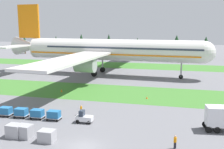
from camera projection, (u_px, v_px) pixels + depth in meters
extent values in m
plane|color=slate|center=(83.00, 147.00, 33.65)|extent=(400.00, 400.00, 0.00)
cube|color=#3D752D|center=(127.00, 94.00, 60.33)|extent=(320.00, 15.62, 0.01)
cube|color=#3D752D|center=(149.00, 66.00, 101.60)|extent=(320.00, 15.62, 0.01)
cylinder|color=silver|center=(111.00, 50.00, 81.74)|extent=(53.41, 9.45, 6.35)
sphere|color=silver|center=(204.00, 52.00, 73.89)|extent=(6.23, 6.23, 6.23)
cone|color=silver|center=(28.00, 46.00, 90.28)|extent=(9.41, 6.56, 6.03)
cube|color=orange|center=(111.00, 53.00, 81.94)|extent=(52.12, 9.50, 0.36)
cube|color=#283342|center=(122.00, 47.00, 80.65)|extent=(46.94, 9.14, 0.44)
cube|color=silver|center=(120.00, 47.00, 102.52)|extent=(10.49, 36.07, 0.57)
cylinder|color=#A3A3A8|center=(119.00, 54.00, 97.50)|extent=(5.38, 3.79, 3.49)
cube|color=silver|center=(71.00, 59.00, 63.10)|extent=(10.49, 36.07, 0.57)
cylinder|color=#A3A3A8|center=(85.00, 65.00, 68.12)|extent=(5.38, 3.79, 3.49)
cube|color=silver|center=(43.00, 43.00, 97.87)|extent=(5.47, 13.21, 0.40)
cube|color=silver|center=(14.00, 46.00, 82.13)|extent=(5.47, 13.21, 0.40)
cube|color=orange|center=(29.00, 21.00, 88.65)|extent=(7.61, 1.13, 10.80)
cylinder|color=#A3A3A8|center=(181.00, 66.00, 76.33)|extent=(0.44, 0.44, 6.23)
cylinder|color=black|center=(181.00, 77.00, 76.88)|extent=(1.22, 0.49, 1.20)
cylinder|color=#A3A3A8|center=(103.00, 61.00, 87.27)|extent=(0.44, 0.44, 5.98)
cylinder|color=black|center=(103.00, 70.00, 87.80)|extent=(1.73, 0.69, 1.70)
cylinder|color=#A3A3A8|center=(94.00, 64.00, 80.11)|extent=(0.44, 0.44, 5.98)
cylinder|color=black|center=(94.00, 74.00, 80.64)|extent=(1.73, 0.69, 1.70)
cube|color=silver|center=(84.00, 118.00, 42.04)|extent=(2.63, 1.35, 0.77)
cube|color=#283342|center=(82.00, 113.00, 41.98)|extent=(0.72, 1.11, 0.90)
cylinder|color=black|center=(91.00, 120.00, 42.44)|extent=(0.60, 0.21, 0.60)
cylinder|color=black|center=(89.00, 122.00, 41.38)|extent=(0.60, 0.21, 0.60)
cylinder|color=black|center=(80.00, 119.00, 42.84)|extent=(0.60, 0.21, 0.60)
cylinder|color=black|center=(78.00, 121.00, 41.78)|extent=(0.60, 0.21, 0.60)
cube|color=#A3A3A8|center=(54.00, 118.00, 43.22)|extent=(2.23, 1.54, 0.10)
cube|color=#23669E|center=(54.00, 114.00, 43.11)|extent=(1.96, 1.36, 1.10)
cylinder|color=black|center=(61.00, 118.00, 43.73)|extent=(0.40, 0.13, 0.40)
cylinder|color=black|center=(57.00, 121.00, 42.41)|extent=(0.40, 0.13, 0.40)
cylinder|color=black|center=(51.00, 117.00, 44.10)|extent=(0.40, 0.13, 0.40)
cylinder|color=black|center=(47.00, 120.00, 42.78)|extent=(0.40, 0.13, 0.40)
cube|color=#A3A3A8|center=(37.00, 116.00, 43.86)|extent=(2.23, 1.54, 0.10)
cube|color=#23669E|center=(37.00, 113.00, 43.75)|extent=(1.96, 1.36, 1.10)
cylinder|color=black|center=(44.00, 117.00, 44.37)|extent=(0.40, 0.13, 0.40)
cylinder|color=black|center=(40.00, 119.00, 43.05)|extent=(0.40, 0.13, 0.40)
cylinder|color=black|center=(35.00, 116.00, 44.74)|extent=(0.40, 0.13, 0.40)
cylinder|color=black|center=(31.00, 119.00, 43.42)|extent=(0.40, 0.13, 0.40)
cube|color=#A3A3A8|center=(21.00, 115.00, 44.50)|extent=(2.23, 1.54, 0.10)
cube|color=#23669E|center=(21.00, 112.00, 44.39)|extent=(1.96, 1.36, 1.10)
cylinder|color=black|center=(28.00, 115.00, 45.01)|extent=(0.40, 0.13, 0.40)
cylinder|color=black|center=(24.00, 118.00, 43.69)|extent=(0.40, 0.13, 0.40)
cylinder|color=black|center=(19.00, 115.00, 45.38)|extent=(0.40, 0.13, 0.40)
cylinder|color=black|center=(15.00, 117.00, 44.06)|extent=(0.40, 0.13, 0.40)
cube|color=#A3A3A8|center=(6.00, 114.00, 45.14)|extent=(2.23, 1.54, 0.10)
cube|color=#23669E|center=(5.00, 110.00, 45.03)|extent=(1.96, 1.36, 1.10)
cylinder|color=black|center=(13.00, 114.00, 45.65)|extent=(0.40, 0.13, 0.40)
cylinder|color=black|center=(8.00, 117.00, 44.33)|extent=(0.40, 0.13, 0.40)
cylinder|color=black|center=(4.00, 113.00, 46.02)|extent=(0.40, 0.13, 0.40)
cube|color=silver|center=(222.00, 116.00, 38.51)|extent=(4.77, 2.89, 2.80)
cylinder|color=black|center=(213.00, 125.00, 39.89)|extent=(0.99, 0.43, 0.96)
cylinder|color=black|center=(217.00, 130.00, 37.93)|extent=(0.99, 0.43, 0.96)
cylinder|color=black|center=(205.00, 125.00, 40.01)|extent=(0.99, 0.43, 0.96)
cylinder|color=black|center=(209.00, 130.00, 38.05)|extent=(0.99, 0.43, 0.96)
cylinder|color=black|center=(81.00, 113.00, 45.64)|extent=(0.18, 0.18, 0.85)
cylinder|color=black|center=(82.00, 112.00, 45.84)|extent=(0.18, 0.18, 0.85)
cylinder|color=orange|center=(81.00, 108.00, 45.61)|extent=(0.36, 0.36, 0.62)
sphere|color=tan|center=(81.00, 106.00, 45.53)|extent=(0.24, 0.24, 0.24)
cylinder|color=orange|center=(80.00, 109.00, 45.41)|extent=(0.10, 0.10, 0.58)
cylinder|color=orange|center=(82.00, 108.00, 45.82)|extent=(0.10, 0.10, 0.58)
cylinder|color=black|center=(175.00, 145.00, 33.20)|extent=(0.18, 0.18, 0.85)
cylinder|color=black|center=(174.00, 146.00, 33.05)|extent=(0.18, 0.18, 0.85)
cylinder|color=orange|center=(175.00, 140.00, 32.99)|extent=(0.36, 0.36, 0.62)
sphere|color=tan|center=(175.00, 136.00, 32.91)|extent=(0.24, 0.24, 0.24)
cylinder|color=orange|center=(176.00, 139.00, 33.15)|extent=(0.10, 0.10, 0.58)
cylinder|color=orange|center=(174.00, 141.00, 32.85)|extent=(0.10, 0.10, 0.58)
cube|color=#A3A3A8|center=(15.00, 131.00, 36.53)|extent=(2.04, 1.65, 1.80)
cube|color=#A3A3A8|center=(47.00, 136.00, 35.09)|extent=(2.00, 1.60, 1.56)
cube|color=#A3A3A8|center=(25.00, 131.00, 36.36)|extent=(2.11, 1.74, 1.76)
cone|color=orange|center=(147.00, 98.00, 55.94)|extent=(0.44, 0.44, 0.49)
cone|color=orange|center=(62.00, 91.00, 61.89)|extent=(0.44, 0.44, 0.58)
cylinder|color=#4C3823|center=(25.00, 50.00, 147.50)|extent=(0.70, 0.70, 3.72)
cone|color=#1E4223|center=(25.00, 41.00, 146.66)|extent=(3.85, 3.85, 5.77)
cylinder|color=#4C3823|center=(56.00, 51.00, 145.80)|extent=(0.70, 0.70, 2.87)
cone|color=#1E4223|center=(56.00, 42.00, 144.94)|extent=(3.92, 3.92, 6.84)
cylinder|color=#4C3823|center=(82.00, 52.00, 140.08)|extent=(0.70, 0.70, 3.17)
cone|color=#1E4223|center=(81.00, 41.00, 139.10)|extent=(4.25, 4.25, 7.95)
cylinder|color=#4C3823|center=(109.00, 53.00, 136.55)|extent=(0.70, 0.70, 3.22)
cone|color=#1E4223|center=(109.00, 42.00, 135.58)|extent=(4.57, 4.57, 7.76)
cylinder|color=#4C3823|center=(137.00, 54.00, 131.79)|extent=(0.70, 0.70, 2.59)
cone|color=#1E4223|center=(137.00, 45.00, 130.96)|extent=(4.30, 4.30, 6.76)
cylinder|color=#4C3823|center=(176.00, 55.00, 126.54)|extent=(0.70, 0.70, 3.44)
cone|color=#1E4223|center=(177.00, 43.00, 125.58)|extent=(5.56, 5.56, 7.41)
cylinder|color=#4C3823|center=(205.00, 55.00, 127.44)|extent=(0.70, 0.70, 3.08)
cone|color=#1E4223|center=(206.00, 44.00, 126.56)|extent=(5.86, 5.86, 6.95)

